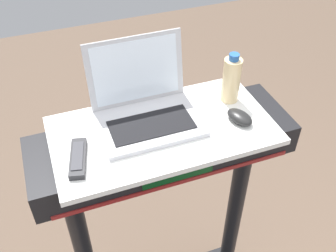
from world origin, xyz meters
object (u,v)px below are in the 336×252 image
computer_mouse (240,117)px  laptop (145,106)px  water_bottle (231,79)px  tv_remote (78,158)px

computer_mouse → laptop: bearing=138.2°
water_bottle → tv_remote: water_bottle is taller
laptop → computer_mouse: 0.32m
computer_mouse → water_bottle: (0.02, 0.12, 0.07)m
computer_mouse → tv_remote: size_ratio=0.60×
laptop → tv_remote: bearing=-156.4°
laptop → tv_remote: size_ratio=2.00×
laptop → water_bottle: 0.32m
water_bottle → computer_mouse: bearing=-100.9°
laptop → computer_mouse: size_ratio=3.32×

